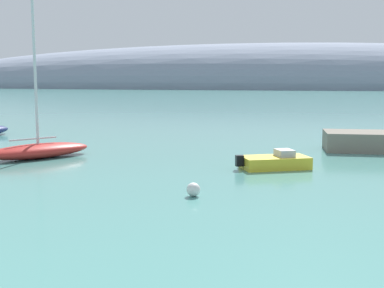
% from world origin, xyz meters
% --- Properties ---
extents(distant_ridge, '(379.94, 70.25, 41.38)m').
position_xyz_m(distant_ridge, '(-4.50, 232.64, 0.00)').
color(distant_ridge, gray).
rests_on(distant_ridge, ground).
extents(sailboat_red_mid_mooring, '(6.24, 6.93, 10.89)m').
position_xyz_m(sailboat_red_mid_mooring, '(-9.25, 25.61, 0.60)').
color(sailboat_red_mid_mooring, red).
rests_on(sailboat_red_mid_mooring, water).
extents(motorboat_yellow_alongside_breakwater, '(4.45, 3.35, 1.11)m').
position_xyz_m(motorboat_yellow_alongside_breakwater, '(6.33, 24.87, 0.40)').
color(motorboat_yellow_alongside_breakwater, yellow).
rests_on(motorboat_yellow_alongside_breakwater, water).
extents(mooring_buoy_white, '(0.63, 0.63, 0.63)m').
position_xyz_m(mooring_buoy_white, '(2.96, 17.07, 0.31)').
color(mooring_buoy_white, silver).
rests_on(mooring_buoy_white, water).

